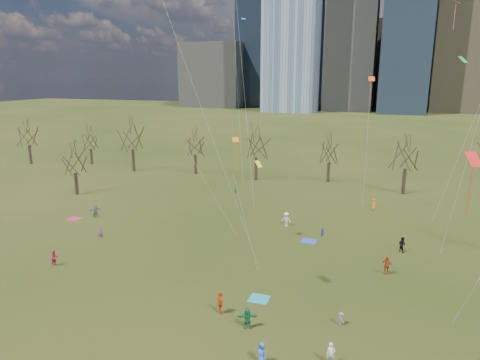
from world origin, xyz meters
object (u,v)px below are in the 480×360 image
(person_4, at_px, (220,303))
(blanket_navy, at_px, (309,241))
(blanket_teal, at_px, (259,299))
(person_2, at_px, (55,258))
(blanket_crimson, at_px, (74,219))
(person_1, at_px, (331,354))
(person_0, at_px, (262,353))

(person_4, bearing_deg, blanket_navy, -53.85)
(blanket_teal, bearing_deg, person_2, -178.67)
(person_4, bearing_deg, blanket_teal, -76.50)
(blanket_navy, distance_m, blanket_crimson, 29.59)
(blanket_teal, xyz_separation_m, person_1, (6.59, -6.24, 0.73))
(blanket_crimson, relative_size, person_2, 1.03)
(blanket_teal, relative_size, person_4, 0.89)
(person_1, bearing_deg, blanket_crimson, 140.80)
(person_2, bearing_deg, blanket_teal, -74.18)
(blanket_crimson, xyz_separation_m, person_1, (34.61, -17.49, 0.73))
(blanket_teal, relative_size, blanket_crimson, 1.00)
(person_4, bearing_deg, blanket_crimson, 19.20)
(person_4, bearing_deg, person_2, 39.97)
(person_0, xyz_separation_m, person_1, (4.10, 1.37, 0.02))
(blanket_teal, xyz_separation_m, person_4, (-2.13, -3.08, 0.88))
(person_0, height_order, person_4, person_4)
(person_1, height_order, person_2, person_2)
(blanket_crimson, xyz_separation_m, person_0, (30.51, -18.86, 0.71))
(blanket_navy, xyz_separation_m, person_4, (-3.59, -16.87, 0.88))
(blanket_crimson, height_order, person_2, person_2)
(person_0, bearing_deg, person_4, 152.61)
(person_4, bearing_deg, person_0, -176.24)
(blanket_crimson, distance_m, person_1, 38.79)
(person_0, relative_size, person_2, 0.94)
(person_2, bearing_deg, blanket_navy, -42.21)
(blanket_navy, bearing_deg, blanket_teal, -96.05)
(person_0, relative_size, person_4, 0.81)
(blanket_teal, relative_size, person_0, 1.10)
(blanket_crimson, distance_m, person_0, 35.88)
(person_2, relative_size, person_4, 0.86)
(blanket_crimson, relative_size, person_4, 0.89)
(person_0, bearing_deg, blanket_crimson, 165.30)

